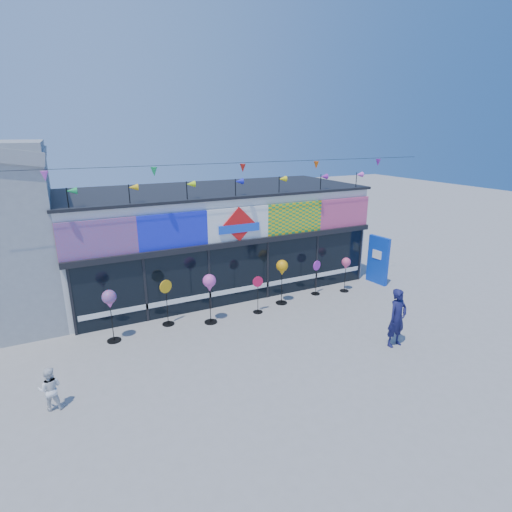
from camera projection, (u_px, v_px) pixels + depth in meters
ground at (284, 342)px, 12.48m from camera, size 80.00×80.00×0.00m
kite_shop at (215, 237)px, 16.96m from camera, size 16.00×5.70×5.31m
blue_sign at (378, 260)px, 17.13m from camera, size 0.28×1.05×2.07m
spinner_0 at (110, 301)px, 12.15m from camera, size 0.43×0.43×1.72m
spinner_1 at (167, 301)px, 13.39m from camera, size 0.44×0.41×1.61m
spinner_2 at (209, 284)px, 13.36m from camera, size 0.44×0.44×1.76m
spinner_3 at (258, 294)px, 14.34m from camera, size 0.39×0.35×1.39m
spinner_4 at (282, 269)px, 14.93m from camera, size 0.44×0.44×1.74m
spinner_5 at (316, 277)px, 15.99m from camera, size 0.40×0.36×1.42m
spinner_6 at (346, 265)px, 16.16m from camera, size 0.37×0.37×1.45m
adult_man at (397, 318)px, 12.04m from camera, size 0.70×0.49×1.84m
child at (50, 389)px, 9.32m from camera, size 0.57×0.40×1.08m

